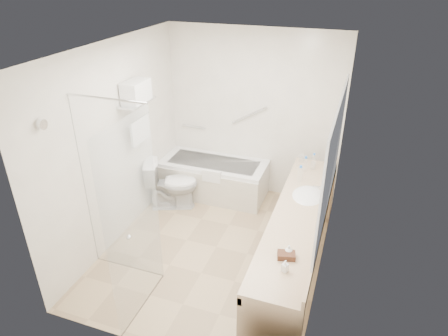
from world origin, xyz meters
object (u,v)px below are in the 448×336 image
(vanity_counter, at_px, (298,229))
(water_bottle_left, at_px, (300,174))
(toilet, at_px, (172,184))
(amenity_basket, at_px, (286,255))
(bathtub, at_px, (214,178))

(vanity_counter, bearing_deg, water_bottle_left, 99.75)
(vanity_counter, relative_size, toilet, 3.58)
(toilet, bearing_deg, water_bottle_left, -116.26)
(vanity_counter, height_order, toilet, vanity_counter)
(vanity_counter, bearing_deg, amenity_basket, -89.07)
(amenity_basket, bearing_deg, toilet, 140.86)
(toilet, bearing_deg, amenity_basket, -150.99)
(toilet, bearing_deg, bathtub, -61.73)
(toilet, xyz_separation_m, amenity_basket, (1.99, -1.62, 0.51))
(water_bottle_left, bearing_deg, bathtub, 154.06)
(vanity_counter, xyz_separation_m, amenity_basket, (0.01, -0.77, 0.24))
(bathtub, height_order, water_bottle_left, water_bottle_left)
(amenity_basket, bearing_deg, bathtub, 125.47)
(vanity_counter, height_order, amenity_basket, vanity_counter)
(bathtub, relative_size, amenity_basket, 9.78)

